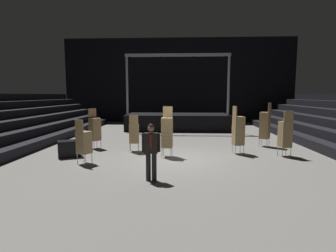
{
  "coord_description": "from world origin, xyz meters",
  "views": [
    {
      "loc": [
        0.23,
        -10.52,
        2.62
      ],
      "look_at": [
        -0.26,
        -0.27,
        1.4
      ],
      "focal_mm": 27.95,
      "sensor_mm": 36.0,
      "label": 1
    }
  ],
  "objects": [
    {
      "name": "arena_end_wall",
      "position": [
        0.0,
        15.0,
        4.0
      ],
      "size": [
        22.0,
        0.3,
        8.0
      ],
      "primitive_type": "cube",
      "color": "black",
      "rests_on": "ground_plane"
    },
    {
      "name": "equipment_road_case",
      "position": [
        -4.49,
        0.17,
        0.35
      ],
      "size": [
        1.07,
        0.93,
        0.7
      ],
      "primitive_type": "cube",
      "rotation": [
        0.0,
        0.0,
        0.44
      ],
      "color": "black",
      "rests_on": "ground_plane"
    },
    {
      "name": "chair_stack_rear_left",
      "position": [
        -3.44,
        -0.91,
        0.86
      ],
      "size": [
        0.6,
        0.6,
        1.71
      ],
      "rotation": [
        0.0,
        0.0,
        5.77
      ],
      "color": "#B2B5BA",
      "rests_on": "ground_plane"
    },
    {
      "name": "chair_stack_rear_right",
      "position": [
        2.8,
        1.13,
        1.07
      ],
      "size": [
        0.51,
        0.51,
        2.14
      ],
      "rotation": [
        0.0,
        0.0,
        4.88
      ],
      "color": "#B2B5BA",
      "rests_on": "ground_plane"
    },
    {
      "name": "chair_stack_mid_right",
      "position": [
        4.52,
        2.88,
        1.11
      ],
      "size": [
        0.61,
        0.61,
        2.22
      ],
      "rotation": [
        0.0,
        0.0,
        0.97
      ],
      "color": "#B2B5BA",
      "rests_on": "ground_plane"
    },
    {
      "name": "man_with_tie",
      "position": [
        -0.65,
        -2.78,
        1.0
      ],
      "size": [
        0.57,
        0.24,
        1.77
      ],
      "rotation": [
        0.0,
        0.0,
        3.16
      ],
      "color": "black",
      "rests_on": "ground_plane"
    },
    {
      "name": "chair_stack_front_right",
      "position": [
        -1.92,
        1.37,
        0.86
      ],
      "size": [
        0.49,
        0.49,
        1.71
      ],
      "rotation": [
        0.0,
        0.0,
        0.13
      ],
      "color": "#B2B5BA",
      "rests_on": "ground_plane"
    },
    {
      "name": "chair_stack_front_left",
      "position": [
        4.7,
        0.72,
        0.98
      ],
      "size": [
        0.5,
        0.5,
        1.96
      ],
      "rotation": [
        0.0,
        0.0,
        0.16
      ],
      "color": "#B2B5BA",
      "rests_on": "ground_plane"
    },
    {
      "name": "stage_riser",
      "position": [
        0.0,
        9.27,
        0.66
      ],
      "size": [
        7.58,
        3.29,
        5.45
      ],
      "color": "black",
      "rests_on": "ground_plane"
    },
    {
      "name": "chair_stack_mid_centre",
      "position": [
        -3.96,
        1.95,
        0.98
      ],
      "size": [
        0.62,
        0.62,
        1.96
      ],
      "rotation": [
        0.0,
        0.0,
        3.99
      ],
      "color": "#B2B5BA",
      "rests_on": "ground_plane"
    },
    {
      "name": "ground_plane",
      "position": [
        0.0,
        0.0,
        -0.05
      ],
      "size": [
        22.0,
        30.0,
        0.1
      ],
      "primitive_type": "cube",
      "color": "slate"
    },
    {
      "name": "chair_stack_mid_left",
      "position": [
        -0.33,
        0.4,
        1.07
      ],
      "size": [
        0.48,
        0.48,
        2.14
      ],
      "rotation": [
        0.0,
        0.0,
        3.04
      ],
      "color": "#B2B5BA",
      "rests_on": "ground_plane"
    }
  ]
}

